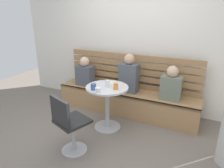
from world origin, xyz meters
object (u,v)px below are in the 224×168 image
person_adult (129,75)px  plate_small (110,83)px  person_child_left (85,73)px  person_child_middle (171,85)px  cup_mug_blue (93,87)px  cup_espresso_small (93,85)px  cup_water_clear (107,83)px  cafe_table (107,99)px  cup_tumbler_orange (116,86)px  white_chair (68,123)px  cup_ceramic_white (98,90)px  booth_bench (125,102)px

person_adult → plate_small: (-0.15, -0.48, -0.01)m
person_child_left → person_child_middle: 1.71m
person_child_middle → cup_mug_blue: 1.33m
cup_espresso_small → cup_water_clear: 0.23m
person_child_middle → plate_small: (-0.92, -0.47, 0.05)m
cafe_table → cup_tumbler_orange: 0.33m
white_chair → cup_ceramic_white: size_ratio=10.63×
cafe_table → person_child_left: 1.06m
cafe_table → person_adult: (0.11, 0.66, 0.24)m
cup_tumbler_orange → cup_water_clear: (-0.17, 0.05, 0.01)m
cup_ceramic_white → plate_small: 0.46m
white_chair → cup_mug_blue: bearing=86.1°
white_chair → cup_water_clear: same height
cup_mug_blue → cafe_table: bearing=59.6°
cafe_table → cup_ceramic_white: bearing=-92.9°
person_child_left → cup_espresso_small: (0.63, -0.74, 0.08)m
person_child_middle → cup_ceramic_white: (-0.90, -0.93, 0.08)m
white_chair → person_adult: size_ratio=1.19×
person_child_left → cup_ceramic_white: (0.81, -0.91, 0.08)m
plate_small → person_child_middle: bearing=27.1°
booth_bench → person_adult: 0.54m
booth_bench → person_child_left: person_child_left is taller
person_adult → person_child_left: size_ratio=1.24×
cafe_table → person_adult: person_adult is taller
person_adult → cup_water_clear: (-0.10, -0.66, 0.04)m
cup_ceramic_white → cafe_table: bearing=87.1°
cup_water_clear → plate_small: size_ratio=0.65×
white_chair → person_child_middle: size_ratio=1.45×
booth_bench → white_chair: white_chair is taller
booth_bench → cup_espresso_small: (-0.26, -0.77, 0.55)m
cup_mug_blue → plate_small: cup_mug_blue is taller
person_adult → plate_small: 0.50m
cafe_table → person_adult: 0.71m
white_chair → person_adult: (0.28, 1.47, 0.30)m
cup_mug_blue → plate_small: bearing=77.3°
person_child_middle → cup_mug_blue: (-1.01, -0.86, 0.09)m
cup_water_clear → cup_mug_blue: 0.25m
booth_bench → cup_tumbler_orange: 0.92m
cafe_table → cup_espresso_small: (-0.20, -0.11, 0.25)m
person_child_middle → cup_espresso_small: size_ratio=10.49×
cup_ceramic_white → white_chair: bearing=-105.8°
person_child_left → plate_small: bearing=-29.5°
cup_espresso_small → white_chair: bearing=-87.3°
cup_espresso_small → person_adult: bearing=68.2°
person_child_middle → plate_small: person_child_middle is taller
person_adult → cafe_table: bearing=-99.5°
cafe_table → person_child_middle: 1.11m
cafe_table → cup_ceramic_white: size_ratio=9.25×
person_adult → cup_tumbler_orange: person_adult is taller
cup_espresso_small → booth_bench: bearing=71.6°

